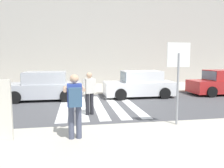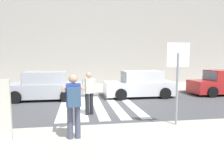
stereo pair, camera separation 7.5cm
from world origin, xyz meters
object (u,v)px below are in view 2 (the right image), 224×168
object	(u,v)px
parked_car_silver	(44,87)
parked_car_white	(140,85)
stop_sign	(178,65)
photographer_with_backpack	(73,101)
parked_car_red	(224,83)
pedestrian_crossing	(89,91)

from	to	relation	value
parked_car_silver	parked_car_white	bearing A→B (deg)	0.00
stop_sign	photographer_with_backpack	size ratio (longest dim) A/B	1.52
stop_sign	parked_car_white	xyz separation A→B (m)	(0.52, 5.88, -1.33)
parked_car_red	parked_car_silver	bearing A→B (deg)	180.00
pedestrian_crossing	parked_car_white	bearing A→B (deg)	48.76
photographer_with_backpack	pedestrian_crossing	world-z (taller)	photographer_with_backpack
stop_sign	parked_car_red	world-z (taller)	stop_sign
stop_sign	parked_car_silver	xyz separation A→B (m)	(-4.94, 5.88, -1.33)
stop_sign	pedestrian_crossing	distance (m)	3.65
parked_car_silver	parked_car_white	xyz separation A→B (m)	(5.47, 0.00, 0.00)
pedestrian_crossing	parked_car_red	world-z (taller)	pedestrian_crossing
parked_car_silver	photographer_with_backpack	bearing A→B (deg)	-75.69
stop_sign	parked_car_red	xyz separation A→B (m)	(5.99, 5.88, -1.33)
stop_sign	parked_car_red	bearing A→B (deg)	44.50
parked_car_silver	parked_car_white	size ratio (longest dim) A/B	1.00
parked_car_white	parked_car_red	distance (m)	5.46
stop_sign	parked_car_silver	distance (m)	7.80
stop_sign	parked_car_white	distance (m)	6.05
photographer_with_backpack	parked_car_silver	xyz separation A→B (m)	(-1.70, 6.65, -0.44)
parked_car_silver	parked_car_white	distance (m)	5.47
pedestrian_crossing	parked_car_white	size ratio (longest dim) A/B	0.42
photographer_with_backpack	parked_car_red	xyz separation A→B (m)	(9.23, 6.65, -0.44)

